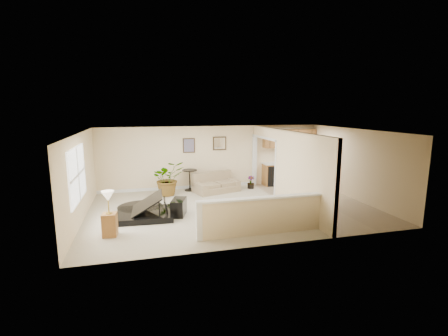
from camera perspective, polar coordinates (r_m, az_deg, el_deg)
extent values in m
plane|color=#BCB192|center=(10.61, 1.48, -7.08)|extent=(9.00, 9.00, 0.00)
cube|color=beige|center=(13.17, -2.07, 1.95)|extent=(9.00, 0.04, 2.50)
cube|color=beige|center=(7.54, 7.80, -4.61)|extent=(9.00, 0.04, 2.50)
cube|color=beige|center=(10.07, -23.95, -1.60)|extent=(0.04, 6.00, 2.50)
cube|color=beige|center=(12.31, 22.10, 0.58)|extent=(0.04, 6.00, 2.50)
cube|color=white|center=(10.14, 1.55, 6.52)|extent=(9.00, 6.00, 0.04)
cube|color=#9B8869|center=(11.83, 16.39, -5.63)|extent=(2.70, 6.00, 0.01)
cube|color=beige|center=(9.88, 13.55, -1.21)|extent=(0.12, 3.60, 2.50)
cube|color=beige|center=(12.42, 7.32, 6.23)|extent=(0.12, 2.35, 0.40)
cube|color=beige|center=(8.44, 6.81, -8.44)|extent=(3.30, 0.12, 0.95)
cube|color=silver|center=(8.29, 6.89, -5.23)|extent=(3.40, 0.22, 0.05)
cube|color=silver|center=(8.01, -4.41, -9.26)|extent=(0.14, 0.14, 1.00)
cube|color=white|center=(9.54, -24.43, -1.03)|extent=(0.05, 2.15, 1.45)
cube|color=#322412|center=(12.92, -6.19, 3.96)|extent=(0.48, 0.03, 0.58)
cube|color=#7E5064|center=(12.90, -6.18, 3.95)|extent=(0.40, 0.01, 0.50)
cube|color=#322412|center=(13.15, -0.78, 4.36)|extent=(0.55, 0.03, 0.55)
cube|color=silver|center=(13.13, -0.76, 4.35)|extent=(0.46, 0.01, 0.46)
cube|color=olive|center=(14.11, 11.43, -0.98)|extent=(2.30, 0.60, 0.90)
cube|color=beige|center=(14.02, 11.50, 0.90)|extent=(2.36, 0.65, 0.04)
cube|color=black|center=(13.78, 8.44, -1.24)|extent=(0.60, 0.60, 0.84)
cube|color=olive|center=(14.00, 11.44, 5.14)|extent=(2.30, 0.35, 0.75)
cube|color=black|center=(9.81, -13.91, -3.65)|extent=(1.68, 1.47, 0.33)
cylinder|color=black|center=(10.40, -14.88, -2.89)|extent=(1.38, 1.38, 0.33)
cube|color=silver|center=(9.87, -8.32, -3.63)|extent=(0.30, 1.12, 0.02)
cube|color=black|center=(9.85, -14.64, -1.83)|extent=(1.33, 1.34, 0.75)
cube|color=black|center=(9.98, -7.95, -6.83)|extent=(0.58, 0.82, 0.49)
cube|color=#9C8063|center=(12.61, -1.37, -3.13)|extent=(1.88, 1.40, 0.47)
cube|color=#9C8063|center=(12.86, -1.74, -0.68)|extent=(1.67, 0.71, 0.49)
cube|color=#9C8063|center=(12.40, -4.70, -1.86)|extent=(0.47, 0.97, 0.18)
cube|color=#9C8063|center=(12.72, 1.87, -1.51)|extent=(0.47, 0.97, 0.18)
cylinder|color=black|center=(12.90, -6.01, -3.87)|extent=(0.41, 0.41, 0.03)
cylinder|color=black|center=(12.81, -6.05, -2.15)|extent=(0.04, 0.04, 0.80)
cylinder|color=black|center=(12.73, -6.08, -0.38)|extent=(0.57, 0.57, 0.03)
cylinder|color=black|center=(12.32, -9.77, -4.12)|extent=(0.37, 0.37, 0.26)
imported|color=#154615|center=(12.20, -9.84, -1.78)|extent=(1.36, 1.25, 1.29)
cylinder|color=black|center=(13.20, 4.72, -3.19)|extent=(0.26, 0.26, 0.19)
imported|color=#154615|center=(13.16, 4.73, -2.50)|extent=(0.33, 0.33, 0.51)
cube|color=olive|center=(8.81, -19.44, -9.39)|extent=(0.38, 0.38, 0.59)
cylinder|color=gold|center=(8.71, -19.56, -7.49)|extent=(0.16, 0.16, 0.02)
cylinder|color=gold|center=(8.66, -19.64, -6.24)|extent=(0.03, 0.03, 0.40)
cone|color=beige|center=(8.59, -19.74, -4.66)|extent=(0.32, 0.32, 0.26)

